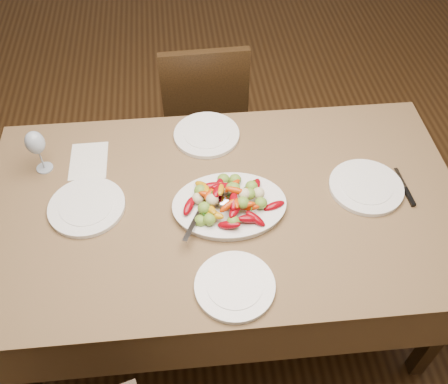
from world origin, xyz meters
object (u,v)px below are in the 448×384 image
wine_glass (38,150)px  serving_platter (229,206)px  dining_table (224,258)px  plate_left (87,207)px  chair_far (203,107)px  plate_right (366,187)px  plate_near (235,286)px  plate_far (207,135)px

wine_glass → serving_platter: bearing=-22.0°
dining_table → plate_left: (-0.52, 0.03, 0.39)m
chair_far → plate_right: bearing=121.2°
plate_near → chair_far: bearing=90.2°
serving_platter → plate_far: bearing=96.9°
plate_left → serving_platter: bearing=-6.5°
chair_far → plate_near: 1.32m
dining_table → serving_platter: serving_platter is taller
dining_table → plate_far: (-0.03, 0.38, 0.39)m
dining_table → plate_right: 0.68m
plate_right → plate_far: 0.70m
plate_right → plate_near: size_ratio=1.07×
plate_far → plate_near: (0.03, -0.75, 0.00)m
serving_platter → plate_left: bearing=173.5°
chair_far → plate_near: (0.00, -1.29, 0.29)m
plate_right → wine_glass: bearing=168.7°
dining_table → wine_glass: (-0.70, 0.26, 0.48)m
dining_table → wine_glass: wine_glass is taller
plate_right → plate_far: bearing=148.1°
chair_far → serving_platter: 0.99m
dining_table → plate_near: size_ratio=6.83×
dining_table → plate_left: size_ratio=6.39×
dining_table → chair_far: 0.92m
serving_platter → wine_glass: (-0.72, 0.29, 0.09)m
chair_far → plate_left: (-0.51, -0.88, 0.29)m
wine_glass → plate_far: bearing=9.8°
chair_far → plate_right: chair_far is taller
chair_far → wine_glass: size_ratio=4.64×
plate_far → serving_platter: bearing=-83.1°
serving_platter → plate_right: serving_platter is taller
wine_glass → chair_far: bearing=43.5°
wine_glass → plate_right: bearing=-11.3°
chair_far → serving_platter: size_ratio=2.29×
chair_far → wine_glass: wine_glass is taller
dining_table → plate_near: plate_near is taller
chair_far → plate_right: (0.57, -0.91, 0.29)m
chair_far → wine_glass: bearing=42.6°
serving_platter → plate_far: 0.41m
serving_platter → plate_right: 0.54m
serving_platter → plate_near: serving_platter is taller
plate_left → plate_right: size_ratio=1.00×
plate_right → serving_platter: bearing=-175.9°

